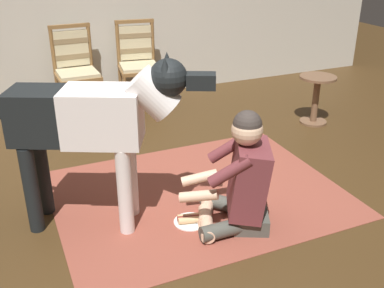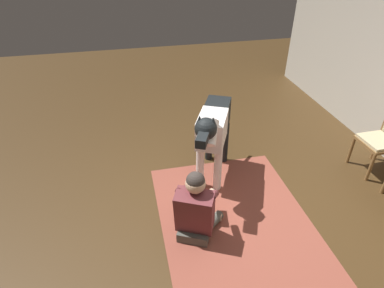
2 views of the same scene
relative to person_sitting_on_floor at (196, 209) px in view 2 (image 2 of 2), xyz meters
name	(u,v)px [view 2 (image 2 of 2)]	position (x,y,z in m)	size (l,w,h in m)	color
ground_plane	(206,217)	(-0.18, 0.17, -0.36)	(13.58, 13.58, 0.00)	#452F17
area_rug	(234,218)	(-0.10, 0.49, -0.35)	(2.22, 1.73, 0.01)	brown
person_sitting_on_floor	(196,209)	(0.00, 0.00, 0.00)	(0.70, 0.63, 0.86)	#4D4E46
large_dog	(213,129)	(-0.88, 0.42, 0.42)	(1.40, 0.76, 1.22)	white
hot_dog_on_plate	(202,208)	(-0.32, 0.15, -0.33)	(0.23, 0.23, 0.06)	white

